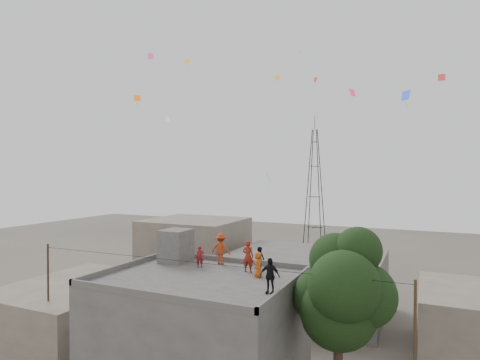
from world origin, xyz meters
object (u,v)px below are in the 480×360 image
object	(u,v)px
transmission_tower	(315,190)
person_dark_adult	(270,276)
stair_head_box	(176,246)
tree	(342,292)
person_red_adult	(248,256)

from	to	relation	value
transmission_tower	person_dark_adult	xyz separation A→B (m)	(8.40, -41.09, -2.15)
stair_head_box	transmission_tower	size ratio (longest dim) A/B	0.10
stair_head_box	person_dark_adult	distance (m)	8.45
person_dark_adult	stair_head_box	bearing A→B (deg)	154.98
tree	transmission_tower	distance (m)	41.12
stair_head_box	person_dark_adult	xyz separation A→B (m)	(7.60, -3.69, -0.18)
stair_head_box	person_dark_adult	world-z (taller)	stair_head_box
tree	person_dark_adult	size ratio (longest dim) A/B	5.55
person_red_adult	person_dark_adult	bearing A→B (deg)	123.12
transmission_tower	person_red_adult	size ratio (longest dim) A/B	11.43
tree	person_dark_adult	distance (m)	3.51
person_dark_adult	transmission_tower	bearing A→B (deg)	102.45
tree	person_red_adult	size ratio (longest dim) A/B	5.20
stair_head_box	transmission_tower	world-z (taller)	transmission_tower
transmission_tower	person_red_adult	world-z (taller)	transmission_tower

